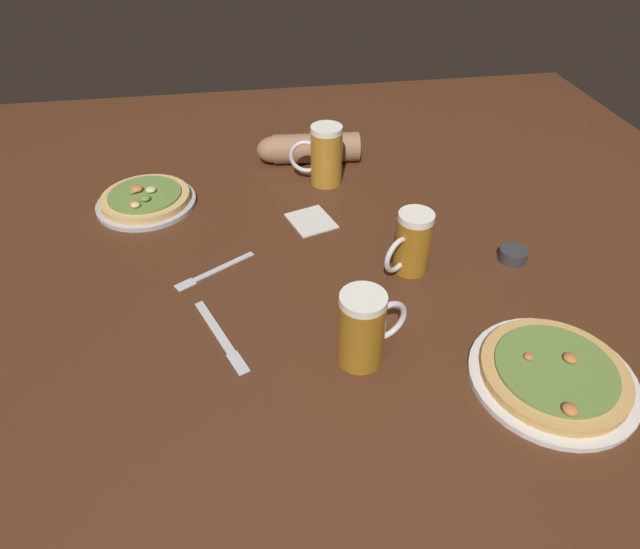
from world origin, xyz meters
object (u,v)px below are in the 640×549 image
at_px(pizza_plate_near, 554,374).
at_px(ramekin_sauce, 513,255).
at_px(pizza_plate_far, 146,200).
at_px(napkin_folded, 311,220).
at_px(beer_mug_pale, 325,155).
at_px(fork_left, 214,271).
at_px(knife_right, 220,336).
at_px(beer_mug_amber, 412,243).
at_px(beer_mug_dark, 363,328).
at_px(diner_arm, 306,148).

xyz_separation_m(pizza_plate_near, ramekin_sauce, (0.08, 0.35, -0.00)).
bearing_deg(pizza_plate_far, napkin_folded, -19.19).
height_order(beer_mug_pale, ramekin_sauce, beer_mug_pale).
xyz_separation_m(ramekin_sauce, napkin_folded, (-0.45, 0.23, -0.01)).
distance_m(fork_left, knife_right, 0.21).
distance_m(pizza_plate_far, ramekin_sauce, 0.96).
bearing_deg(ramekin_sauce, beer_mug_pale, 131.24).
relative_size(pizza_plate_near, ramekin_sauce, 4.68).
height_order(pizza_plate_near, knife_right, pizza_plate_near).
bearing_deg(knife_right, beer_mug_amber, 19.20).
bearing_deg(napkin_folded, fork_left, -145.91).
relative_size(pizza_plate_far, beer_mug_dark, 1.67).
bearing_deg(fork_left, beer_mug_dark, -47.68).
bearing_deg(diner_arm, pizza_plate_far, -158.70).
distance_m(ramekin_sauce, knife_right, 0.70).
bearing_deg(napkin_folded, beer_mug_amber, -49.83).
xyz_separation_m(beer_mug_dark, beer_mug_amber, (0.17, 0.25, -0.00)).
bearing_deg(pizza_plate_far, beer_mug_pale, 5.50).
bearing_deg(pizza_plate_far, beer_mug_amber, -31.32).
distance_m(pizza_plate_near, knife_right, 0.64).
height_order(beer_mug_amber, napkin_folded, beer_mug_amber).
relative_size(beer_mug_dark, beer_mug_pale, 0.93).
height_order(knife_right, diner_arm, diner_arm).
height_order(pizza_plate_far, ramekin_sauce, pizza_plate_far).
distance_m(beer_mug_dark, napkin_folded, 0.48).
relative_size(beer_mug_dark, beer_mug_amber, 1.06).
bearing_deg(pizza_plate_near, knife_right, 161.00).
height_order(beer_mug_amber, diner_arm, beer_mug_amber).
height_order(fork_left, knife_right, same).
relative_size(beer_mug_pale, napkin_folded, 1.43).
relative_size(pizza_plate_near, napkin_folded, 2.56).
bearing_deg(fork_left, ramekin_sauce, -5.22).
bearing_deg(beer_mug_pale, ramekin_sauce, -48.76).
height_order(beer_mug_pale, diner_arm, beer_mug_pale).
bearing_deg(beer_mug_amber, beer_mug_pale, 106.46).
relative_size(beer_mug_amber, beer_mug_pale, 0.88).
xyz_separation_m(napkin_folded, diner_arm, (0.03, 0.33, 0.04)).
bearing_deg(knife_right, beer_mug_pale, 62.06).
xyz_separation_m(beer_mug_amber, diner_arm, (-0.16, 0.56, -0.03)).
bearing_deg(beer_mug_pale, napkin_folded, -108.99).
bearing_deg(fork_left, pizza_plate_far, 119.12).
relative_size(pizza_plate_near, diner_arm, 0.97).
distance_m(pizza_plate_far, knife_right, 0.56).
height_order(beer_mug_pale, napkin_folded, beer_mug_pale).
relative_size(beer_mug_dark, knife_right, 0.72).
distance_m(pizza_plate_near, pizza_plate_far, 1.08).
xyz_separation_m(beer_mug_amber, knife_right, (-0.43, -0.15, -0.07)).
height_order(pizza_plate_far, napkin_folded, pizza_plate_far).
distance_m(beer_mug_amber, fork_left, 0.46).
bearing_deg(beer_mug_dark, beer_mug_pale, 86.64).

